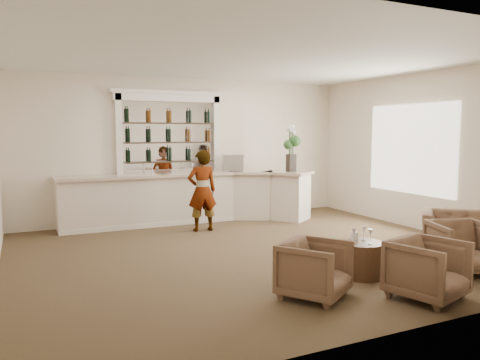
{
  "coord_description": "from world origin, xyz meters",
  "views": [
    {
      "loc": [
        -3.62,
        -7.02,
        2.09
      ],
      "look_at": [
        0.11,
        0.9,
        1.17
      ],
      "focal_mm": 35.0,
      "sensor_mm": 36.0,
      "label": 1
    }
  ],
  "objects_px": {
    "sommelier": "(202,191)",
    "armchair_far": "(459,235)",
    "cocktail_table": "(361,259)",
    "armchair_right": "(462,247)",
    "bar_counter": "(190,198)",
    "espresso_machine": "(233,163)",
    "armchair_left": "(315,269)",
    "flower_vase": "(291,146)",
    "armchair_center": "(427,269)"
  },
  "relations": [
    {
      "from": "sommelier",
      "to": "armchair_far",
      "type": "distance_m",
      "value": 4.89
    },
    {
      "from": "cocktail_table",
      "to": "armchair_right",
      "type": "xyz_separation_m",
      "value": [
        1.45,
        -0.5,
        0.13
      ]
    },
    {
      "from": "bar_counter",
      "to": "espresso_machine",
      "type": "xyz_separation_m",
      "value": [
        1.07,
        0.0,
        0.76
      ]
    },
    {
      "from": "espresso_machine",
      "to": "armchair_far",
      "type": "bearing_deg",
      "value": -51.77
    },
    {
      "from": "bar_counter",
      "to": "armchair_left",
      "type": "distance_m",
      "value": 5.27
    },
    {
      "from": "bar_counter",
      "to": "armchair_right",
      "type": "xyz_separation_m",
      "value": [
        2.36,
        -5.32,
        -0.19
      ]
    },
    {
      "from": "bar_counter",
      "to": "armchair_left",
      "type": "bearing_deg",
      "value": -92.02
    },
    {
      "from": "armchair_left",
      "to": "cocktail_table",
      "type": "bearing_deg",
      "value": -11.78
    },
    {
      "from": "armchair_left",
      "to": "armchair_far",
      "type": "relative_size",
      "value": 0.69
    },
    {
      "from": "bar_counter",
      "to": "sommelier",
      "type": "distance_m",
      "value": 0.99
    },
    {
      "from": "armchair_right",
      "to": "armchair_far",
      "type": "xyz_separation_m",
      "value": [
        0.7,
        0.63,
        -0.01
      ]
    },
    {
      "from": "armchair_far",
      "to": "flower_vase",
      "type": "distance_m",
      "value": 4.35
    },
    {
      "from": "armchair_left",
      "to": "espresso_machine",
      "type": "bearing_deg",
      "value": 43.12
    },
    {
      "from": "sommelier",
      "to": "espresso_machine",
      "type": "distance_m",
      "value": 1.56
    },
    {
      "from": "cocktail_table",
      "to": "sommelier",
      "type": "distance_m",
      "value": 4.04
    },
    {
      "from": "espresso_machine",
      "to": "flower_vase",
      "type": "xyz_separation_m",
      "value": [
        1.22,
        -0.64,
        0.41
      ]
    },
    {
      "from": "bar_counter",
      "to": "armchair_center",
      "type": "xyz_separation_m",
      "value": [
        1.05,
        -5.9,
        -0.2
      ]
    },
    {
      "from": "armchair_center",
      "to": "sommelier",
      "type": "bearing_deg",
      "value": 86.4
    },
    {
      "from": "espresso_machine",
      "to": "armchair_right",
      "type": "bearing_deg",
      "value": -61.17
    },
    {
      "from": "cocktail_table",
      "to": "armchair_right",
      "type": "height_order",
      "value": "armchair_right"
    },
    {
      "from": "armchair_left",
      "to": "flower_vase",
      "type": "relative_size",
      "value": 0.74
    },
    {
      "from": "cocktail_table",
      "to": "armchair_right",
      "type": "bearing_deg",
      "value": -18.96
    },
    {
      "from": "cocktail_table",
      "to": "flower_vase",
      "type": "bearing_deg",
      "value": 71.91
    },
    {
      "from": "sommelier",
      "to": "armchair_left",
      "type": "distance_m",
      "value": 4.34
    },
    {
      "from": "bar_counter",
      "to": "sommelier",
      "type": "bearing_deg",
      "value": -93.7
    },
    {
      "from": "armchair_left",
      "to": "armchair_right",
      "type": "height_order",
      "value": "armchair_right"
    },
    {
      "from": "armchair_left",
      "to": "armchair_center",
      "type": "xyz_separation_m",
      "value": [
        1.24,
        -0.64,
        0.01
      ]
    },
    {
      "from": "armchair_left",
      "to": "espresso_machine",
      "type": "xyz_separation_m",
      "value": [
        1.25,
        5.26,
        0.98
      ]
    },
    {
      "from": "flower_vase",
      "to": "espresso_machine",
      "type": "bearing_deg",
      "value": 152.41
    },
    {
      "from": "armchair_center",
      "to": "armchair_right",
      "type": "xyz_separation_m",
      "value": [
        1.31,
        0.58,
        0.0
      ]
    },
    {
      "from": "armchair_far",
      "to": "flower_vase",
      "type": "bearing_deg",
      "value": 148.72
    },
    {
      "from": "cocktail_table",
      "to": "espresso_machine",
      "type": "xyz_separation_m",
      "value": [
        0.15,
        4.82,
        1.09
      ]
    },
    {
      "from": "bar_counter",
      "to": "armchair_center",
      "type": "distance_m",
      "value": 5.99
    },
    {
      "from": "armchair_left",
      "to": "armchair_center",
      "type": "distance_m",
      "value": 1.39
    },
    {
      "from": "armchair_right",
      "to": "armchair_center",
      "type": "bearing_deg",
      "value": -135.55
    },
    {
      "from": "cocktail_table",
      "to": "armchair_left",
      "type": "bearing_deg",
      "value": -158.29
    },
    {
      "from": "sommelier",
      "to": "armchair_right",
      "type": "bearing_deg",
      "value": 122.75
    },
    {
      "from": "armchair_left",
      "to": "armchair_center",
      "type": "bearing_deg",
      "value": -60.7
    },
    {
      "from": "sommelier",
      "to": "armchair_left",
      "type": "height_order",
      "value": "sommelier"
    },
    {
      "from": "flower_vase",
      "to": "cocktail_table",
      "type": "bearing_deg",
      "value": -108.09
    },
    {
      "from": "armchair_center",
      "to": "armchair_right",
      "type": "height_order",
      "value": "armchair_right"
    },
    {
      "from": "cocktail_table",
      "to": "armchair_far",
      "type": "height_order",
      "value": "armchair_far"
    },
    {
      "from": "cocktail_table",
      "to": "sommelier",
      "type": "height_order",
      "value": "sommelier"
    },
    {
      "from": "cocktail_table",
      "to": "armchair_center",
      "type": "height_order",
      "value": "armchair_center"
    },
    {
      "from": "armchair_right",
      "to": "espresso_machine",
      "type": "xyz_separation_m",
      "value": [
        -1.3,
        5.32,
        0.96
      ]
    },
    {
      "from": "bar_counter",
      "to": "flower_vase",
      "type": "xyz_separation_m",
      "value": [
        2.28,
        -0.63,
        1.17
      ]
    },
    {
      "from": "armchair_right",
      "to": "flower_vase",
      "type": "height_order",
      "value": "flower_vase"
    },
    {
      "from": "bar_counter",
      "to": "armchair_right",
      "type": "height_order",
      "value": "bar_counter"
    },
    {
      "from": "armchair_far",
      "to": "flower_vase",
      "type": "xyz_separation_m",
      "value": [
        -0.78,
        4.05,
        1.37
      ]
    },
    {
      "from": "armchair_far",
      "to": "sommelier",
      "type": "bearing_deg",
      "value": 177.74
    }
  ]
}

